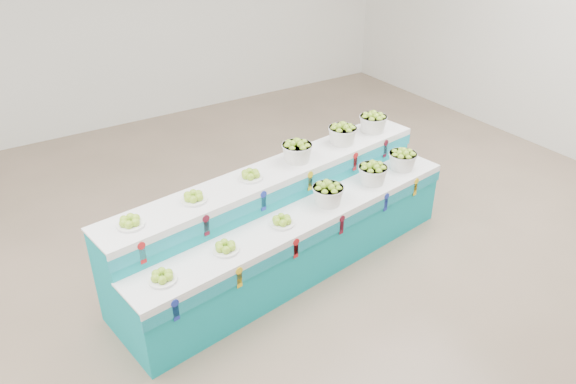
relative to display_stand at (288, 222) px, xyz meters
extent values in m
plane|color=#73604D|center=(-0.16, -0.33, -0.51)|extent=(10.00, 10.00, 0.00)
cylinder|color=white|center=(-1.51, -0.45, 0.26)|extent=(0.27, 0.27, 0.10)
cylinder|color=white|center=(-0.89, -0.36, 0.26)|extent=(0.27, 0.27, 0.10)
cylinder|color=white|center=(-0.24, -0.27, 0.26)|extent=(0.27, 0.27, 0.10)
cylinder|color=white|center=(-1.57, 0.02, 0.56)|extent=(0.27, 0.27, 0.10)
cylinder|color=white|center=(-0.95, 0.10, 0.56)|extent=(0.27, 0.27, 0.10)
cylinder|color=white|center=(-0.31, 0.19, 0.56)|extent=(0.27, 0.27, 0.10)
camera|label=1|loc=(-2.56, -3.97, 3.09)|focal=34.33mm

